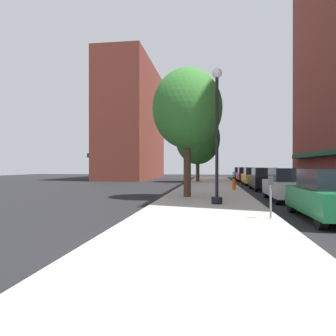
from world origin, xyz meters
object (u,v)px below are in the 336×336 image
(car_black, at_px, (264,179))
(car_silver, at_px, (287,185))
(car_red, at_px, (245,175))
(car_green, at_px, (330,195))
(car_blue, at_px, (240,173))
(lamppost, at_px, (217,133))
(car_yellow, at_px, (253,177))
(parking_meter_near, at_px, (271,192))
(tree_mid, at_px, (187,109))
(fire_hydrant, at_px, (234,184))
(tree_near, at_px, (198,139))

(car_black, bearing_deg, car_silver, -90.09)
(car_black, relative_size, car_red, 1.00)
(car_green, height_order, car_blue, same)
(lamppost, distance_m, car_yellow, 16.78)
(parking_meter_near, xyz_separation_m, car_black, (1.95, 13.70, -0.14))
(lamppost, distance_m, parking_meter_near, 4.60)
(car_blue, bearing_deg, car_red, -89.43)
(tree_mid, relative_size, car_blue, 1.61)
(fire_hydrant, bearing_deg, car_green, -78.88)
(fire_hydrant, bearing_deg, tree_near, 103.79)
(tree_mid, xyz_separation_m, car_red, (5.10, 20.45, -4.04))
(lamppost, xyz_separation_m, tree_mid, (-1.54, 3.09, 1.65))
(tree_mid, xyz_separation_m, car_yellow, (5.10, 13.14, -4.04))
(lamppost, distance_m, car_red, 23.93)
(car_yellow, height_order, car_red, same)
(tree_near, relative_size, car_yellow, 1.76)
(lamppost, bearing_deg, car_green, -40.68)
(car_yellow, relative_size, car_blue, 1.00)
(lamppost, bearing_deg, car_yellow, 77.64)
(fire_hydrant, height_order, car_silver, car_silver)
(tree_mid, xyz_separation_m, car_black, (5.10, 6.93, -4.04))
(tree_mid, bearing_deg, car_blue, 79.35)
(tree_near, xyz_separation_m, car_red, (5.40, 2.30, -4.03))
(car_blue, bearing_deg, car_silver, -89.43)
(fire_hydrant, xyz_separation_m, car_blue, (2.27, 21.71, 0.29))
(lamppost, distance_m, car_blue, 30.50)
(car_red, bearing_deg, tree_mid, -103.67)
(parking_meter_near, distance_m, tree_near, 25.46)
(fire_hydrant, distance_m, parking_meter_near, 12.18)
(car_green, distance_m, car_red, 26.60)
(tree_near, xyz_separation_m, car_green, (5.40, -24.30, -4.03))
(car_silver, xyz_separation_m, car_black, (0.00, 7.26, 0.00))
(fire_hydrant, height_order, parking_meter_near, parking_meter_near)
(parking_meter_near, relative_size, car_blue, 0.30)
(car_blue, bearing_deg, lamppost, -96.15)
(car_red, bearing_deg, car_yellow, -89.68)
(car_yellow, distance_m, car_blue, 13.97)
(tree_mid, relative_size, car_yellow, 1.61)
(car_green, bearing_deg, lamppost, 141.59)
(lamppost, xyz_separation_m, car_silver, (3.56, 2.76, -2.39))
(car_black, distance_m, car_red, 13.53)
(lamppost, height_order, car_black, lamppost)
(parking_meter_near, height_order, car_red, car_red)
(car_silver, bearing_deg, car_black, 91.57)
(car_blue, bearing_deg, fire_hydrant, -95.40)
(car_black, height_order, car_blue, same)
(car_black, xyz_separation_m, car_red, (0.00, 13.53, 0.00))
(parking_meter_near, height_order, tree_mid, tree_mid)
(tree_mid, xyz_separation_m, car_silver, (5.10, -0.33, -4.04))
(car_silver, height_order, car_red, same)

